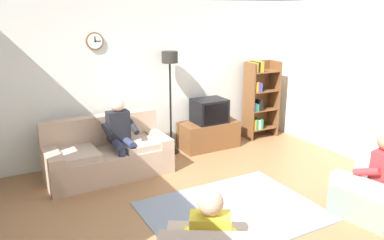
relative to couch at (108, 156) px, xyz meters
name	(u,v)px	position (x,y,z in m)	size (l,w,h in m)	color
ground_plane	(238,210)	(1.15, -1.95, -0.31)	(12.00, 12.00, 0.00)	#8C603D
back_wall_assembly	(155,78)	(1.15, 0.71, 1.04)	(6.20, 0.17, 2.70)	silver
couch	(108,156)	(0.00, 0.00, 0.00)	(1.92, 0.92, 0.90)	tan
tv_stand	(208,135)	(2.05, 0.30, -0.06)	(1.10, 0.56, 0.51)	brown
tv	(209,111)	(2.05, 0.28, 0.41)	(0.60, 0.49, 0.44)	black
bookshelf	(259,99)	(3.27, 0.38, 0.48)	(0.68, 0.36, 1.58)	brown
floor_lamp	(170,74)	(1.31, 0.40, 1.14)	(0.28, 0.28, 1.85)	black
armchair_near_bookshelf	(379,196)	(2.61, -2.91, -0.02)	(0.94, 1.01, 0.90)	gray
area_rug	(232,211)	(1.07, -1.93, -0.31)	(2.20, 1.70, 0.01)	slate
person_on_couch	(121,133)	(0.20, -0.11, 0.39)	(0.52, 0.54, 1.24)	black
person_in_left_armchair	(210,240)	(0.00, -3.11, 0.29)	(0.61, 0.63, 1.12)	yellow
person_in_right_armchair	(375,170)	(2.60, -2.82, 0.29)	(0.56, 0.58, 1.12)	red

